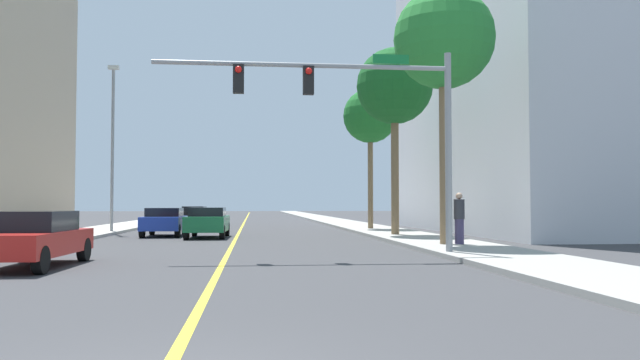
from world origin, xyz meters
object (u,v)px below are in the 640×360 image
(palm_near, at_px, (444,41))
(palm_far, at_px, (370,117))
(car_black, at_px, (195,215))
(car_blue, at_px, (164,221))
(car_green, at_px, (208,222))
(street_lamp, at_px, (113,140))
(traffic_signal_mast, at_px, (360,105))
(car_red, at_px, (34,238))
(palm_mid, at_px, (395,87))
(pedestrian, at_px, (459,218))

(palm_near, relative_size, palm_far, 1.12)
(palm_near, relative_size, car_black, 1.98)
(palm_far, height_order, car_blue, palm_far)
(palm_near, relative_size, car_green, 2.21)
(street_lamp, relative_size, car_blue, 2.23)
(street_lamp, height_order, car_green, street_lamp)
(palm_near, distance_m, car_blue, 16.15)
(traffic_signal_mast, bearing_deg, car_black, 104.45)
(car_red, bearing_deg, palm_near, -154.67)
(car_black, bearing_deg, palm_far, -43.49)
(street_lamp, xyz_separation_m, palm_far, (14.37, 1.77, 1.70))
(car_black, height_order, car_red, car_black)
(traffic_signal_mast, distance_m, street_lamp, 19.22)
(palm_far, bearing_deg, palm_near, -90.14)
(traffic_signal_mast, distance_m, palm_far, 18.26)
(palm_far, height_order, car_green, palm_far)
(car_green, bearing_deg, car_red, -102.44)
(car_green, height_order, car_red, car_green)
(traffic_signal_mast, relative_size, street_lamp, 1.00)
(palm_mid, relative_size, palm_far, 1.07)
(palm_near, relative_size, car_red, 2.12)
(palm_mid, bearing_deg, palm_near, -88.76)
(car_blue, bearing_deg, pedestrian, -39.84)
(palm_near, bearing_deg, car_blue, 139.33)
(street_lamp, relative_size, palm_mid, 1.00)
(street_lamp, height_order, palm_far, street_lamp)
(traffic_signal_mast, height_order, pedestrian, traffic_signal_mast)
(street_lamp, bearing_deg, palm_near, -41.33)
(car_black, bearing_deg, palm_near, -64.50)
(palm_mid, xyz_separation_m, car_green, (-8.77, 0.66, -6.37))
(traffic_signal_mast, bearing_deg, car_red, -166.82)
(palm_mid, distance_m, pedestrian, 9.50)
(palm_near, bearing_deg, car_green, 138.66)
(palm_near, bearing_deg, palm_far, 89.86)
(car_green, distance_m, car_red, 13.63)
(traffic_signal_mast, height_order, car_green, traffic_signal_mast)
(street_lamp, distance_m, palm_near, 19.24)
(palm_far, relative_size, car_red, 1.90)
(palm_near, xyz_separation_m, car_black, (-11.19, 25.82, -6.69))
(car_blue, bearing_deg, car_red, -94.11)
(palm_mid, distance_m, car_green, 10.85)
(traffic_signal_mast, height_order, palm_near, palm_near)
(palm_mid, height_order, car_green, palm_mid)
(street_lamp, xyz_separation_m, car_green, (5.41, -4.76, -4.28))
(pedestrian, bearing_deg, street_lamp, 126.83)
(palm_far, xyz_separation_m, car_red, (-12.26, -19.75, -5.99))
(palm_mid, bearing_deg, car_green, 175.71)
(car_green, bearing_deg, pedestrian, -38.73)
(car_blue, bearing_deg, street_lamp, 136.45)
(car_green, bearing_deg, palm_mid, -2.72)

